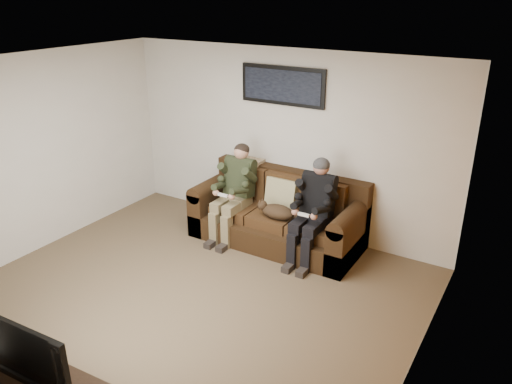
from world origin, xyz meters
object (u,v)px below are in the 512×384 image
Objects in this scene: sofa at (279,216)px; framed_poster at (282,86)px; cat at (276,211)px; television at (33,347)px; person_right at (314,204)px; person_left at (235,186)px.

sofa is 1.79m from framed_poster.
framed_poster is (-0.20, 0.38, 1.74)m from sofa.
framed_poster reaches higher than cat.
television is at bearing -89.24° from framed_poster.
framed_poster is (-0.81, 0.58, 1.34)m from person_right.
person_left is 3.62m from television.
cat is at bearing -171.37° from person_right.
television reaches higher than sofa.
sofa is 1.76× the size of person_right.
sofa is 3.56× the size of cat.
person_left reaches higher than television.
framed_poster is 4.39m from television.
sofa is 1.77× the size of person_left.
sofa is at bearing 84.83° from television.
television is (-0.75, -3.59, -0.05)m from person_right.
framed_poster is at bearing 55.01° from person_left.
framed_poster reaches higher than person_left.
sofa is at bearing -62.38° from framed_poster.
television is (-0.15, -3.78, 0.34)m from sofa.
cat is 3.52m from television.
framed_poster reaches higher than person_right.
person_left is 2.01× the size of cat.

